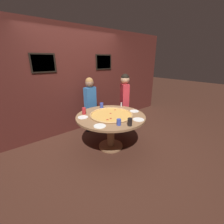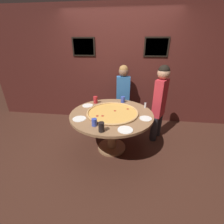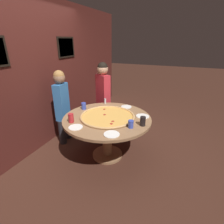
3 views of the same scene
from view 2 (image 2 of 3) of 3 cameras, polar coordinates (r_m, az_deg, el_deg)
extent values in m
plane|color=#422319|center=(2.95, -0.12, -13.48)|extent=(24.00, 24.00, 0.00)
cube|color=#4C1E19|center=(3.66, 2.58, 16.49)|extent=(6.40, 0.06, 2.60)
cube|color=black|center=(3.73, -10.79, 23.23)|extent=(0.52, 0.02, 0.40)
cube|color=#B2A893|center=(3.72, -10.81, 23.22)|extent=(0.46, 0.01, 0.34)
cube|color=black|center=(3.60, 16.55, 22.65)|extent=(0.52, 0.02, 0.40)
cube|color=slate|center=(3.59, 16.57, 22.64)|extent=(0.46, 0.01, 0.34)
cylinder|color=#936B47|center=(2.57, -0.13, -0.80)|extent=(1.42, 1.42, 0.04)
cylinder|color=#936B47|center=(2.75, -0.13, -7.76)|extent=(0.16, 0.16, 0.70)
cylinder|color=#936B47|center=(2.94, -0.12, -13.17)|extent=(0.52, 0.52, 0.04)
cylinder|color=#E5A84C|center=(2.56, 0.21, -0.28)|extent=(0.84, 0.84, 0.01)
torus|color=tan|center=(2.55, 0.21, -0.08)|extent=(0.88, 0.88, 0.03)
cylinder|color=#A8281E|center=(2.70, 6.03, 1.16)|extent=(0.04, 0.04, 0.00)
cylinder|color=#A8281E|center=(2.44, -3.64, -1.49)|extent=(0.04, 0.04, 0.00)
cylinder|color=#A8281E|center=(2.44, -5.66, -1.47)|extent=(0.04, 0.04, 0.00)
cylinder|color=#A8281E|center=(2.61, 1.14, 0.45)|extent=(0.04, 0.04, 0.00)
cylinder|color=#384CB7|center=(2.17, -6.75, -3.92)|extent=(0.08, 0.08, 0.11)
cylinder|color=#B22328|center=(2.98, -6.31, 4.64)|extent=(0.08, 0.08, 0.14)
cylinder|color=#384CB7|center=(3.01, 4.15, 4.75)|extent=(0.08, 0.08, 0.12)
cylinder|color=black|center=(2.02, -4.07, -5.74)|extent=(0.08, 0.08, 0.14)
cylinder|color=white|center=(2.90, -9.24, 2.45)|extent=(0.20, 0.20, 0.01)
cylinder|color=white|center=(2.43, 12.67, -2.41)|extent=(0.19, 0.19, 0.01)
cylinder|color=white|center=(2.08, 5.07, -6.76)|extent=(0.21, 0.21, 0.01)
cylinder|color=white|center=(2.42, -12.35, -2.54)|extent=(0.21, 0.21, 0.01)
cylinder|color=silver|center=(2.82, 12.55, 2.38)|extent=(0.04, 0.04, 0.08)
cylinder|color=#B7B7BC|center=(2.80, 12.64, 3.30)|extent=(0.04, 0.04, 0.01)
cylinder|color=#232328|center=(3.66, 5.63, -0.99)|extent=(0.15, 0.15, 0.49)
cylinder|color=#232328|center=(3.64, 2.20, -1.01)|extent=(0.15, 0.15, 0.49)
cube|color=#3370B2|center=(3.43, 4.20, 7.79)|extent=(0.31, 0.19, 0.68)
sphere|color=#8C664C|center=(3.33, 4.45, 15.14)|extent=(0.21, 0.21, 0.21)
sphere|color=#9E703D|center=(3.32, 4.47, 15.77)|extent=(0.19, 0.19, 0.19)
cylinder|color=#232328|center=(3.34, 17.15, -4.46)|extent=(0.19, 0.19, 0.51)
cylinder|color=#232328|center=(3.15, 15.67, -6.17)|extent=(0.19, 0.19, 0.51)
cube|color=red|center=(2.99, 17.85, 4.99)|extent=(0.29, 0.35, 0.72)
sphere|color=tan|center=(2.88, 19.10, 13.84)|extent=(0.22, 0.22, 0.22)
sphere|color=black|center=(2.87, 19.21, 14.60)|extent=(0.21, 0.21, 0.21)
camera|label=1|loc=(2.12, -81.46, 3.97)|focal=24.00mm
camera|label=3|loc=(2.90, -60.75, 14.23)|focal=28.00mm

